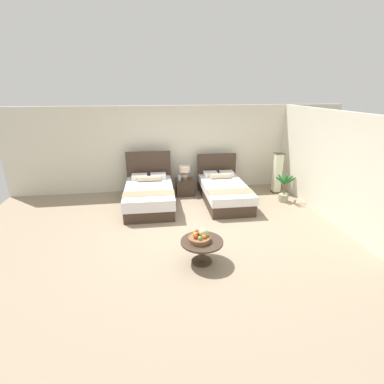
{
  "coord_description": "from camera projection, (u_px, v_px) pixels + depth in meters",
  "views": [
    {
      "loc": [
        -0.96,
        -5.72,
        2.99
      ],
      "look_at": [
        -0.04,
        0.43,
        0.73
      ],
      "focal_mm": 26.74,
      "sensor_mm": 36.0,
      "label": 1
    }
  ],
  "objects": [
    {
      "name": "wall_back",
      "position": [
        181.0,
        149.0,
        8.69
      ],
      "size": [
        10.16,
        0.12,
        2.53
      ],
      "primitive_type": "cube",
      "color": "beige",
      "rests_on": "ground"
    },
    {
      "name": "table_lamp",
      "position": [
        185.0,
        171.0,
        8.34
      ],
      "size": [
        0.32,
        0.32,
        0.41
      ],
      "color": "tan",
      "rests_on": "nightstand"
    },
    {
      "name": "loose_apple",
      "position": [
        197.0,
        231.0,
        5.36
      ],
      "size": [
        0.07,
        0.07,
        0.07
      ],
      "color": "#B43D22",
      "rests_on": "coffee_table"
    },
    {
      "name": "ground_plane",
      "position": [
        196.0,
        229.0,
        6.48
      ],
      "size": [
        10.16,
        9.31,
        0.02
      ],
      "primitive_type": "cube",
      "color": "gray"
    },
    {
      "name": "nightstand",
      "position": [
        185.0,
        187.0,
        8.49
      ],
      "size": [
        0.51,
        0.5,
        0.46
      ],
      "color": "#3F2F23",
      "rests_on": "ground"
    },
    {
      "name": "bed_near_corner",
      "position": [
        224.0,
        191.0,
        7.94
      ],
      "size": [
        1.2,
        2.22,
        1.14
      ],
      "color": "#3F2F23",
      "rests_on": "ground"
    },
    {
      "name": "potted_palm",
      "position": [
        284.0,
        192.0,
        7.95
      ],
      "size": [
        0.61,
        0.57,
        0.83
      ],
      "color": "gray",
      "rests_on": "ground"
    },
    {
      "name": "coffee_table",
      "position": [
        202.0,
        246.0,
        5.13
      ],
      "size": [
        0.77,
        0.77,
        0.43
      ],
      "color": "#3F2F23",
      "rests_on": "ground"
    },
    {
      "name": "vase",
      "position": [
        180.0,
        178.0,
        8.32
      ],
      "size": [
        0.11,
        0.11,
        0.16
      ],
      "color": "#AFC3CF",
      "rests_on": "nightstand"
    },
    {
      "name": "floor_lamp_corner",
      "position": [
        277.0,
        173.0,
        8.56
      ],
      "size": [
        0.25,
        0.25,
        1.21
      ],
      "color": "#32291E",
      "rests_on": "ground"
    },
    {
      "name": "fruit_bowl",
      "position": [
        200.0,
        237.0,
        5.07
      ],
      "size": [
        0.4,
        0.4,
        0.23
      ],
      "color": "brown",
      "rests_on": "coffee_table"
    },
    {
      "name": "wall_side_right",
      "position": [
        328.0,
        165.0,
        6.87
      ],
      "size": [
        0.12,
        4.91,
        2.53
      ],
      "primitive_type": "cube",
      "color": "beige",
      "rests_on": "ground"
    },
    {
      "name": "bed_near_window",
      "position": [
        149.0,
        195.0,
        7.65
      ],
      "size": [
        1.3,
        2.14,
        1.28
      ],
      "color": "#3F2F23",
      "rests_on": "ground"
    }
  ]
}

